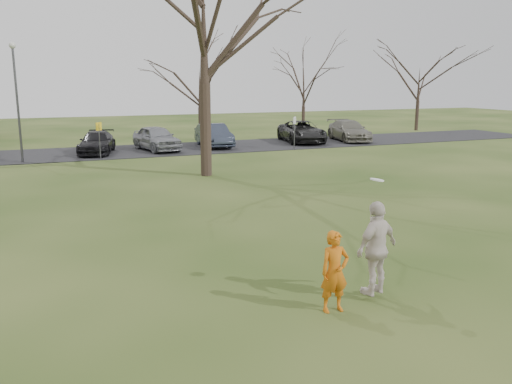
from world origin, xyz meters
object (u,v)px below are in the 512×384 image
(car_4, at_px, (157,138))
(car_7, at_px, (349,131))
(car_5, at_px, (214,135))
(car_6, at_px, (302,132))
(lamp_post, at_px, (16,87))
(car_3, at_px, (97,143))
(player_defender, at_px, (335,272))
(big_tree, at_px, (203,18))
(catching_play, at_px, (377,248))

(car_4, relative_size, car_7, 0.90)
(car_5, bearing_deg, car_6, 2.99)
(lamp_post, bearing_deg, car_6, 8.45)
(car_3, height_order, car_4, car_4)
(car_4, height_order, car_5, car_4)
(player_defender, bearing_deg, car_3, 97.13)
(car_4, relative_size, lamp_post, 0.72)
(car_4, height_order, car_7, car_4)
(car_3, bearing_deg, car_4, 15.50)
(player_defender, height_order, lamp_post, lamp_post)
(car_3, distance_m, car_7, 17.71)
(car_6, distance_m, big_tree, 15.68)
(player_defender, height_order, car_5, player_defender)
(car_7, distance_m, big_tree, 18.05)
(player_defender, xyz_separation_m, lamp_post, (-5.88, 22.72, 3.18))
(car_7, xyz_separation_m, big_tree, (-13.81, -9.80, 6.23))
(car_3, height_order, car_5, car_5)
(car_4, bearing_deg, lamp_post, -175.62)
(car_3, relative_size, car_6, 0.83)
(player_defender, relative_size, car_7, 0.32)
(lamp_post, relative_size, big_tree, 0.45)
(catching_play, bearing_deg, car_5, 79.47)
(car_4, bearing_deg, catching_play, -102.84)
(player_defender, relative_size, car_4, 0.35)
(lamp_post, bearing_deg, car_5, 12.56)
(car_3, relative_size, lamp_post, 0.71)
(car_6, bearing_deg, lamp_post, -161.01)
(catching_play, distance_m, big_tree, 16.18)
(car_7, bearing_deg, catching_play, -110.20)
(lamp_post, bearing_deg, car_7, 6.03)
(car_3, height_order, big_tree, big_tree)
(car_3, relative_size, big_tree, 0.32)
(catching_play, distance_m, lamp_post, 23.74)
(car_5, relative_size, lamp_post, 0.72)
(car_6, height_order, big_tree, big_tree)
(car_4, distance_m, catching_play, 24.66)
(car_4, relative_size, big_tree, 0.32)
(lamp_post, bearing_deg, player_defender, -75.49)
(car_3, distance_m, lamp_post, 5.65)
(catching_play, bearing_deg, car_4, 88.22)
(catching_play, relative_size, big_tree, 0.17)
(player_defender, xyz_separation_m, big_tree, (2.12, 15.22, 6.21))
(car_6, relative_size, car_7, 1.07)
(car_3, bearing_deg, lamp_post, -138.45)
(car_3, distance_m, car_4, 3.62)
(car_7, bearing_deg, car_6, -175.49)
(big_tree, bearing_deg, car_5, 70.28)
(car_6, height_order, catching_play, catching_play)
(car_3, bearing_deg, car_5, 18.54)
(car_3, height_order, catching_play, catching_play)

